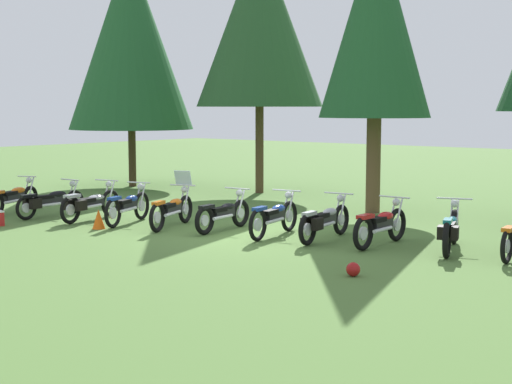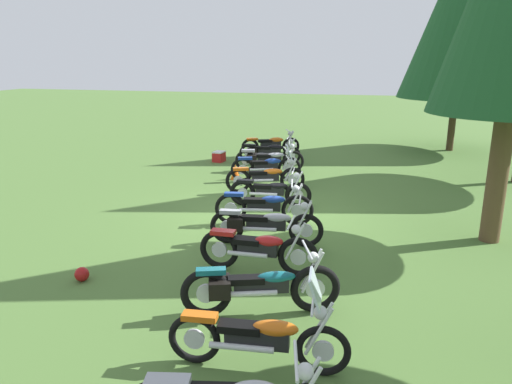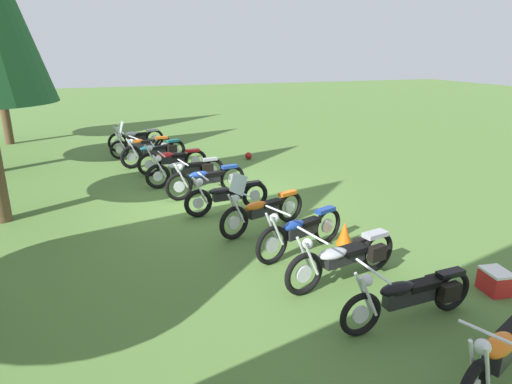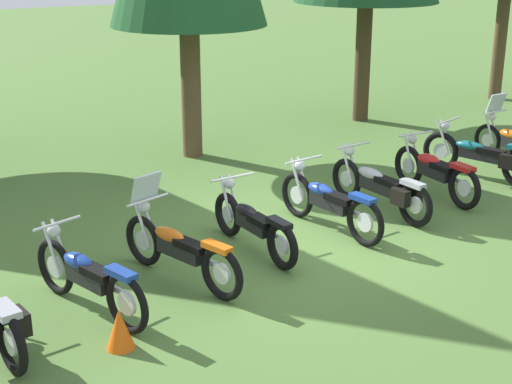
% 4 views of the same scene
% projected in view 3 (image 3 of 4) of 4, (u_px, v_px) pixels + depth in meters
% --- Properties ---
extents(ground_plane, '(80.00, 80.00, 0.00)m').
position_uv_depth(ground_plane, '(221.00, 203.00, 11.37)').
color(ground_plane, '#4C7033').
extents(motorcycle_0, '(1.04, 2.19, 1.00)m').
position_uv_depth(motorcycle_0, '(504.00, 350.00, 5.13)').
color(motorcycle_0, black).
rests_on(motorcycle_0, ground_plane).
extents(motorcycle_1, '(0.74, 2.28, 0.98)m').
position_uv_depth(motorcycle_1, '(412.00, 295.00, 6.31)').
color(motorcycle_1, black).
rests_on(motorcycle_1, ground_plane).
extents(motorcycle_2, '(0.92, 2.31, 1.02)m').
position_uv_depth(motorcycle_2, '(345.00, 257.00, 7.42)').
color(motorcycle_2, black).
rests_on(motorcycle_2, ground_plane).
extents(motorcycle_3, '(0.94, 2.12, 1.03)m').
position_uv_depth(motorcycle_3, '(300.00, 231.00, 8.46)').
color(motorcycle_3, black).
rests_on(motorcycle_3, ground_plane).
extents(motorcycle_4, '(0.97, 2.19, 1.37)m').
position_uv_depth(motorcycle_4, '(262.00, 210.00, 9.54)').
color(motorcycle_4, black).
rests_on(motorcycle_4, ground_plane).
extents(motorcycle_5, '(0.74, 2.14, 1.00)m').
position_uv_depth(motorcycle_5, '(227.00, 196.00, 10.61)').
color(motorcycle_5, black).
rests_on(motorcycle_5, ground_plane).
extents(motorcycle_6, '(0.73, 2.27, 1.02)m').
position_uv_depth(motorcycle_6, '(206.00, 180.00, 11.82)').
color(motorcycle_6, black).
rests_on(motorcycle_6, ground_plane).
extents(motorcycle_7, '(0.74, 2.35, 1.01)m').
position_uv_depth(motorcycle_7, '(187.00, 170.00, 12.82)').
color(motorcycle_7, black).
rests_on(motorcycle_7, ground_plane).
extents(motorcycle_8, '(0.75, 2.20, 1.02)m').
position_uv_depth(motorcycle_8, '(172.00, 160.00, 13.94)').
color(motorcycle_8, black).
rests_on(motorcycle_8, ground_plane).
extents(motorcycle_9, '(1.05, 2.31, 1.04)m').
position_uv_depth(motorcycle_9, '(155.00, 151.00, 15.11)').
color(motorcycle_9, black).
rests_on(motorcycle_9, ground_plane).
extents(motorcycle_10, '(0.61, 2.29, 1.35)m').
position_uv_depth(motorcycle_10, '(141.00, 145.00, 16.16)').
color(motorcycle_10, black).
rests_on(motorcycle_10, ground_plane).
extents(motorcycle_11, '(0.72, 2.18, 1.03)m').
position_uv_depth(motorcycle_11, '(136.00, 138.00, 17.28)').
color(motorcycle_11, black).
rests_on(motorcycle_11, ground_plane).
extents(picnic_cooler, '(0.51, 0.42, 0.38)m').
position_uv_depth(picnic_cooler, '(495.00, 281.00, 7.16)').
color(picnic_cooler, red).
rests_on(picnic_cooler, ground_plane).
extents(traffic_cone, '(0.32, 0.32, 0.48)m').
position_uv_depth(traffic_cone, '(344.00, 233.00, 8.90)').
color(traffic_cone, '#EA590F').
rests_on(traffic_cone, ground_plane).
extents(dropped_helmet, '(0.25, 0.25, 0.25)m').
position_uv_depth(dropped_helmet, '(248.00, 156.00, 15.94)').
color(dropped_helmet, maroon).
rests_on(dropped_helmet, ground_plane).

